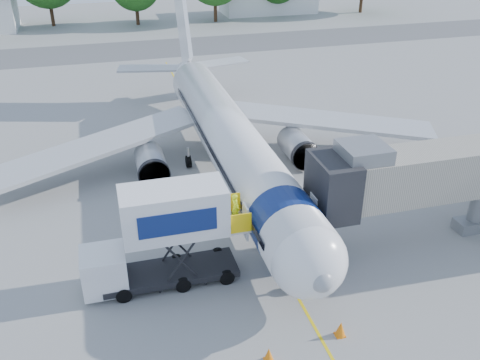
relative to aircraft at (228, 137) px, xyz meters
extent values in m
plane|color=gray|center=(0.00, -4.12, -2.95)|extent=(160.00, 160.00, 0.00)
cube|color=yellow|center=(0.00, -4.12, -2.94)|extent=(0.15, 70.00, 0.01)
cube|color=#59595B|center=(0.00, 37.88, -2.94)|extent=(120.00, 10.00, 0.01)
cylinder|color=white|center=(0.00, -1.12, 0.05)|extent=(3.70, 28.00, 3.70)
sphere|color=white|center=(0.00, -15.12, 0.05)|extent=(3.70, 3.70, 3.70)
sphere|color=gray|center=(0.00, -16.67, 0.05)|extent=(1.10, 1.10, 1.10)
cone|color=white|center=(0.00, 15.88, 0.05)|extent=(3.70, 6.00, 3.70)
cube|color=white|center=(0.00, 16.88, 4.25)|extent=(0.35, 7.26, 8.29)
cube|color=#B0B2B5|center=(9.00, 2.38, -0.65)|extent=(16.17, 9.32, 1.42)
cube|color=#B0B2B5|center=(-9.00, 2.38, -0.65)|extent=(16.17, 9.32, 1.42)
cylinder|color=#999BA0|center=(5.50, 0.38, -1.65)|extent=(2.10, 3.60, 2.10)
cylinder|color=#999BA0|center=(-5.50, 0.38, -1.65)|extent=(2.10, 3.60, 2.10)
cube|color=black|center=(0.00, -15.42, 0.50)|extent=(2.60, 1.39, 0.81)
cylinder|color=navy|center=(0.00, -12.12, 0.05)|extent=(3.73, 2.00, 3.73)
cylinder|color=silver|center=(0.00, -13.62, -2.20)|extent=(0.16, 0.16, 1.50)
cylinder|color=black|center=(0.00, -13.62, -2.63)|extent=(0.25, 0.64, 0.64)
cylinder|color=black|center=(2.60, 1.88, -2.50)|extent=(0.35, 0.90, 0.90)
cylinder|color=black|center=(-2.60, 1.88, -2.50)|extent=(0.35, 0.90, 0.90)
cube|color=#ADA694|center=(9.00, -11.12, 1.45)|extent=(13.60, 2.60, 2.80)
cube|color=black|center=(2.90, -11.12, 1.45)|extent=(2.00, 3.20, 3.20)
cube|color=slate|center=(4.50, -11.12, 3.25)|extent=(2.40, 2.40, 0.80)
cylinder|color=slate|center=(12.50, -11.12, -1.45)|extent=(0.90, 0.90, 3.00)
cube|color=slate|center=(12.50, -11.12, -2.60)|extent=(2.20, 1.20, 0.70)
cylinder|color=black|center=(11.60, -11.12, -2.60)|extent=(0.30, 0.70, 0.70)
cube|color=black|center=(-6.00, -11.12, -2.40)|extent=(7.00, 2.30, 0.35)
cube|color=silver|center=(-9.30, -11.12, -1.60)|extent=(2.20, 2.20, 2.10)
cube|color=black|center=(-9.30, -11.12, -1.15)|extent=(1.90, 2.10, 0.70)
cube|color=silver|center=(-5.60, -11.12, 1.30)|extent=(5.20, 2.40, 2.50)
cube|color=navy|center=(-5.60, -12.34, 1.30)|extent=(3.80, 0.04, 1.20)
cube|color=silver|center=(-2.45, -11.12, 0.10)|extent=(1.10, 2.20, 0.10)
cube|color=yellow|center=(-2.45, -12.17, 0.65)|extent=(1.10, 0.06, 1.10)
cube|color=yellow|center=(-2.45, -10.07, 0.65)|extent=(1.10, 0.06, 1.10)
cylinder|color=black|center=(-3.20, -12.17, -2.55)|extent=(0.80, 0.25, 0.80)
cylinder|color=black|center=(-3.20, -10.07, -2.55)|extent=(0.80, 0.25, 0.80)
cylinder|color=black|center=(-8.50, -12.17, -2.55)|extent=(0.80, 0.25, 0.80)
cylinder|color=black|center=(-8.50, -10.07, -2.55)|extent=(0.80, 0.25, 0.80)
imported|color=#BCDA16|center=(-2.44, -11.12, 0.96)|extent=(0.50, 0.65, 1.62)
cone|color=orange|center=(0.92, -17.19, -2.55)|extent=(0.50, 0.50, 0.80)
cube|color=orange|center=(0.92, -17.19, -2.92)|extent=(0.46, 0.46, 0.05)
cone|color=orange|center=(-2.73, -17.75, -2.60)|extent=(0.44, 0.44, 0.70)
cube|color=orange|center=(-2.73, -17.75, -2.93)|extent=(0.40, 0.40, 0.04)
cylinder|color=#382314|center=(-13.89, 56.40, -0.79)|extent=(0.56, 0.56, 4.31)
cylinder|color=#382314|center=(-1.01, 53.74, -1.23)|extent=(0.56, 0.56, 3.44)
cylinder|color=#382314|center=(11.37, 52.78, -0.91)|extent=(0.56, 0.56, 4.08)
cylinder|color=#382314|center=(22.62, 54.86, -1.35)|extent=(0.56, 0.56, 3.20)
cylinder|color=#382314|center=(37.55, 53.54, -0.90)|extent=(0.56, 0.56, 4.10)
camera|label=1|loc=(-8.46, -33.76, 15.03)|focal=40.00mm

